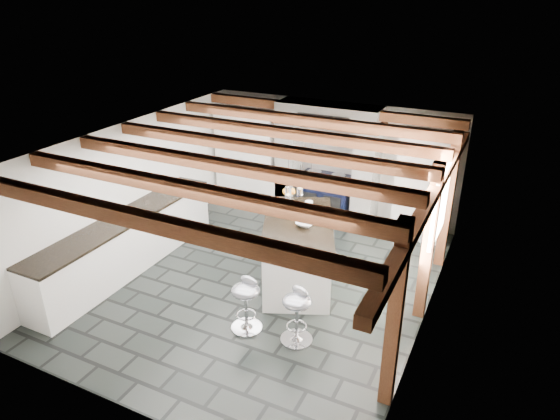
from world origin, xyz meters
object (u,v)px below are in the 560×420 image
at_px(kitchen_island, 298,250).
at_px(bar_stool_near, 297,309).
at_px(range_cooker, 325,196).
at_px(bar_stool_far, 246,298).

bearing_deg(kitchen_island, bar_stool_near, -89.04).
bearing_deg(range_cooker, bar_stool_far, -84.63).
bearing_deg(range_cooker, kitchen_island, -79.16).
height_order(range_cooker, kitchen_island, kitchen_island).
bearing_deg(bar_stool_near, bar_stool_far, -154.69).
height_order(kitchen_island, bar_stool_far, kitchen_island).
relative_size(range_cooker, bar_stool_far, 1.27).
distance_m(kitchen_island, bar_stool_near, 1.54).
xyz_separation_m(range_cooker, kitchen_island, (0.45, -2.36, 0.05)).
height_order(kitchen_island, bar_stool_near, kitchen_island).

